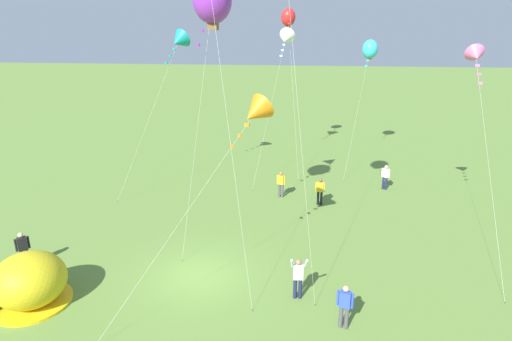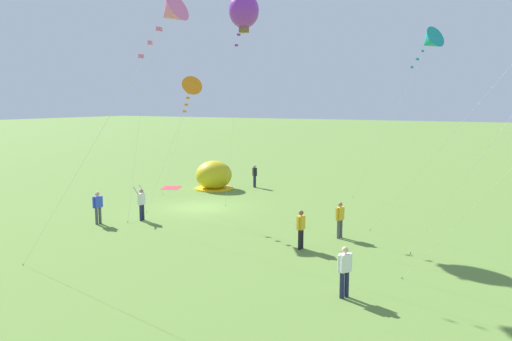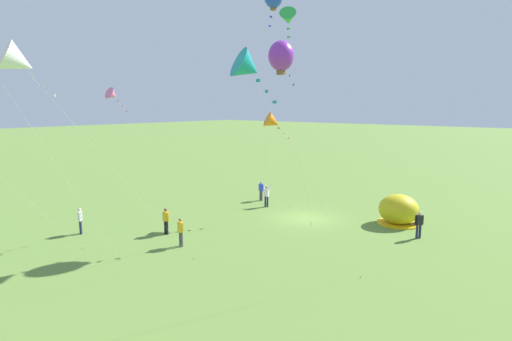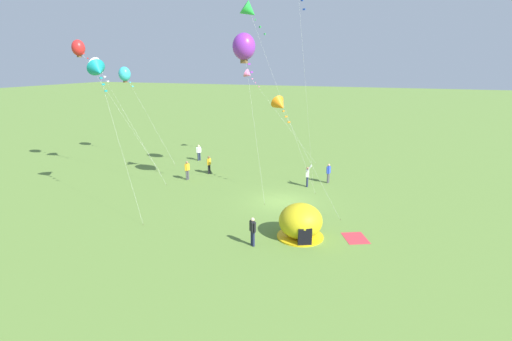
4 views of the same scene
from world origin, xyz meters
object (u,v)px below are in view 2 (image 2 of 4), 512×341
at_px(person_far_back, 301,227).
at_px(kite_teal, 429,41).
at_px(kite_orange, 190,90).
at_px(person_arms_raised, 141,202).
at_px(kite_pink, 170,13).
at_px(kite_purple, 244,11).
at_px(person_center_field, 98,206).
at_px(person_watching_sky, 340,218).
at_px(person_near_tent, 345,269).
at_px(popup_tent, 214,176).
at_px(person_with_toddler, 255,175).

bearing_deg(person_far_back, kite_teal, 161.55).
bearing_deg(kite_orange, person_arms_raised, -42.86).
xyz_separation_m(kite_pink, kite_purple, (-12.13, -4.56, 2.31)).
relative_size(person_far_back, kite_pink, 0.18).
xyz_separation_m(person_center_field, kite_orange, (-3.74, 3.31, 6.04)).
bearing_deg(person_arms_raised, person_watching_sky, 99.82).
bearing_deg(kite_orange, person_near_tent, 58.09).
distance_m(person_watching_sky, person_arms_raised, 10.71).
relative_size(popup_tent, person_with_toddler, 1.63).
relative_size(person_center_field, person_near_tent, 1.00).
bearing_deg(kite_teal, kite_pink, -14.44).
height_order(popup_tent, person_far_back, popup_tent).
xyz_separation_m(person_watching_sky, person_near_tent, (6.82, 2.58, 0.00)).
distance_m(person_with_toddler, person_center_field, 13.98).
bearing_deg(kite_orange, kite_teal, 122.55).
relative_size(person_arms_raised, person_near_tent, 1.10).
distance_m(person_center_field, kite_teal, 19.95).
xyz_separation_m(person_with_toddler, person_far_back, (12.84, 9.46, 0.00)).
height_order(person_with_toddler, kite_purple, kite_purple).
bearing_deg(kite_teal, person_center_field, -53.08).
bearing_deg(person_near_tent, person_arms_raised, -110.83).
xyz_separation_m(person_far_back, kite_orange, (-2.69, -7.80, 6.04)).
xyz_separation_m(person_arms_raised, person_far_back, (0.68, 9.67, -0.03)).
distance_m(person_far_back, kite_pink, 10.87).
height_order(person_watching_sky, person_arms_raised, person_arms_raised).
xyz_separation_m(person_arms_raised, person_with_toddler, (-12.16, 0.21, -0.03)).
xyz_separation_m(person_near_tent, kite_teal, (-14.06, -0.21, 8.69)).
distance_m(person_near_tent, kite_teal, 16.53).
distance_m(popup_tent, person_with_toddler, 3.08).
bearing_deg(person_watching_sky, kite_purple, -109.85).
distance_m(popup_tent, person_near_tent, 21.39).
bearing_deg(person_watching_sky, person_far_back, -19.49).
distance_m(person_center_field, kite_purple, 13.08).
bearing_deg(person_far_back, kite_orange, -109.05).
bearing_deg(person_with_toddler, kite_purple, 25.33).
relative_size(person_arms_raised, kite_purple, 0.15).
relative_size(person_arms_raised, person_center_field, 1.10).
relative_size(person_near_tent, kite_orange, 0.22).
height_order(person_center_field, kite_pink, kite_pink).
bearing_deg(kite_pink, person_with_toddler, -157.48).
height_order(popup_tent, kite_purple, kite_purple).
xyz_separation_m(person_near_tent, person_far_back, (-4.32, -3.46, 0.00)).
bearing_deg(person_center_field, kite_purple, 137.54).
height_order(popup_tent, person_with_toddler, popup_tent).
bearing_deg(person_far_back, kite_purple, -130.60).
height_order(person_far_back, kite_orange, kite_orange).
xyz_separation_m(person_with_toddler, person_center_field, (13.89, -1.65, 0.00)).
xyz_separation_m(person_center_field, kite_purple, (-5.92, 5.42, 10.33)).
bearing_deg(person_with_toddler, person_far_back, 36.38).
height_order(person_far_back, kite_purple, kite_purple).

